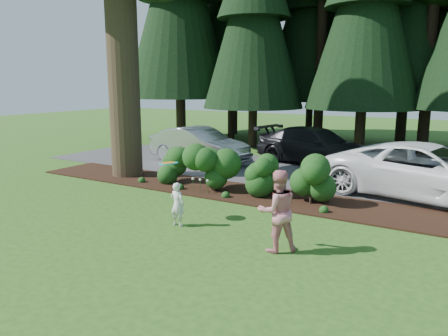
{
  "coord_description": "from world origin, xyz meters",
  "views": [
    {
      "loc": [
        7.92,
        -9.6,
        3.79
      ],
      "look_at": [
        1.37,
        1.21,
        1.3
      ],
      "focal_mm": 35.0,
      "sensor_mm": 36.0,
      "label": 1
    }
  ],
  "objects_px": {
    "car_white_suv": "(428,172)",
    "child": "(177,204)",
    "adult": "(277,211)",
    "car_silver_wagon": "(199,145)",
    "car_dark_suv": "(316,146)",
    "frisbee": "(168,163)"
  },
  "relations": [
    {
      "from": "child",
      "to": "car_dark_suv",
      "type": "bearing_deg",
      "value": -88.96
    },
    {
      "from": "car_silver_wagon",
      "to": "child",
      "type": "height_order",
      "value": "car_silver_wagon"
    },
    {
      "from": "child",
      "to": "adult",
      "type": "xyz_separation_m",
      "value": [
        3.01,
        -0.25,
        0.35
      ]
    },
    {
      "from": "car_dark_suv",
      "to": "child",
      "type": "xyz_separation_m",
      "value": [
        -0.11,
        -10.46,
        -0.28
      ]
    },
    {
      "from": "adult",
      "to": "frisbee",
      "type": "height_order",
      "value": "adult"
    },
    {
      "from": "car_dark_suv",
      "to": "frisbee",
      "type": "distance_m",
      "value": 10.16
    },
    {
      "from": "car_silver_wagon",
      "to": "car_dark_suv",
      "type": "height_order",
      "value": "car_dark_suv"
    },
    {
      "from": "car_white_suv",
      "to": "frisbee",
      "type": "relative_size",
      "value": 12.4
    },
    {
      "from": "car_white_suv",
      "to": "adult",
      "type": "relative_size",
      "value": 3.45
    },
    {
      "from": "car_white_suv",
      "to": "car_dark_suv",
      "type": "bearing_deg",
      "value": 62.87
    },
    {
      "from": "adult",
      "to": "child",
      "type": "bearing_deg",
      "value": -48.46
    },
    {
      "from": "car_dark_suv",
      "to": "frisbee",
      "type": "bearing_deg",
      "value": -173.04
    },
    {
      "from": "car_white_suv",
      "to": "car_silver_wagon",
      "type": "bearing_deg",
      "value": 92.2
    },
    {
      "from": "car_white_suv",
      "to": "adult",
      "type": "xyz_separation_m",
      "value": [
        -2.36,
        -6.58,
        0.01
      ]
    },
    {
      "from": "child",
      "to": "car_white_suv",
      "type": "bearing_deg",
      "value": -128.65
    },
    {
      "from": "adult",
      "to": "car_white_suv",
      "type": "bearing_deg",
      "value": -153.48
    },
    {
      "from": "car_white_suv",
      "to": "frisbee",
      "type": "height_order",
      "value": "car_white_suv"
    },
    {
      "from": "car_white_suv",
      "to": "child",
      "type": "distance_m",
      "value": 8.31
    },
    {
      "from": "car_white_suv",
      "to": "child",
      "type": "height_order",
      "value": "car_white_suv"
    },
    {
      "from": "car_dark_suv",
      "to": "adult",
      "type": "bearing_deg",
      "value": -154.21
    },
    {
      "from": "frisbee",
      "to": "car_dark_suv",
      "type": "bearing_deg",
      "value": 86.31
    },
    {
      "from": "car_white_suv",
      "to": "adult",
      "type": "height_order",
      "value": "adult"
    }
  ]
}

